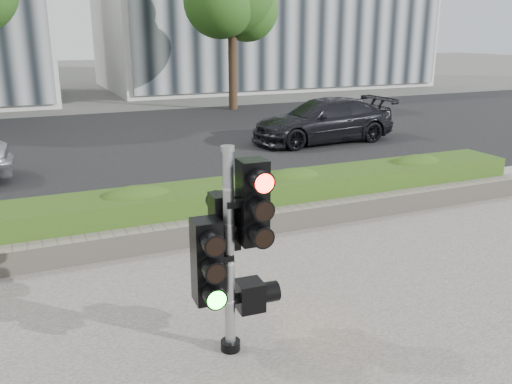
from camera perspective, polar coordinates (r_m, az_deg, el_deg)
ground at (r=6.89m, az=2.33°, el=-10.40°), size 120.00×120.00×0.00m
road at (r=16.05m, az=-13.60°, el=4.92°), size 60.00×13.00×0.02m
curb at (r=9.58m, az=-5.97°, el=-2.18°), size 60.00×0.25×0.12m
stone_wall at (r=8.42m, az=-3.35°, el=-3.79°), size 12.00×0.32×0.34m
hedge at (r=8.94m, az=-4.84°, el=-1.44°), size 12.00×1.00×0.68m
traffic_signal at (r=5.22m, az=-2.67°, el=-5.19°), size 0.73×0.54×2.10m
car_dark at (r=15.93m, az=7.07°, el=7.48°), size 4.36×1.92×1.24m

